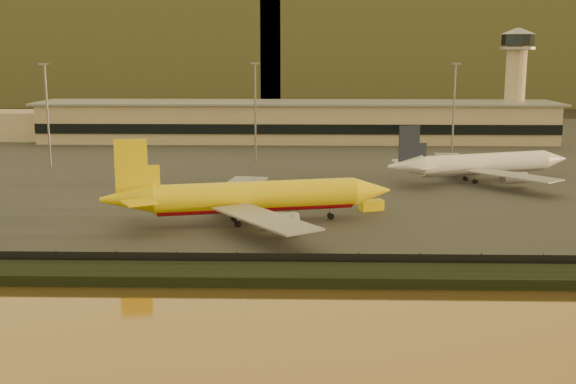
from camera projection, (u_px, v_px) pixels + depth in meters
name	position (u px, v px, depth m)	size (l,w,h in m)	color
ground	(285.00, 245.00, 107.81)	(900.00, 900.00, 0.00)	black
embankment	(281.00, 275.00, 91.00)	(320.00, 7.00, 1.40)	black
tarmac	(295.00, 155.00, 201.00)	(320.00, 220.00, 0.20)	#2D2D2D
perimeter_fence	(282.00, 261.00, 94.81)	(300.00, 0.05, 2.20)	black
terminal_building	(251.00, 122.00, 230.15)	(202.00, 25.00, 12.60)	tan
control_tower	(516.00, 73.00, 230.42)	(11.20, 11.20, 35.50)	tan
apron_light_masts	(355.00, 104.00, 178.00)	(152.20, 12.20, 25.40)	slate
distant_hills	(267.00, 46.00, 435.88)	(470.00, 160.00, 70.00)	brown
dhl_cargo_jet	(251.00, 197.00, 119.74)	(48.47, 46.57, 14.61)	yellow
white_narrowbody_jet	(481.00, 164.00, 158.29)	(43.62, 41.34, 12.92)	white
gse_vehicle_yellow	(372.00, 205.00, 129.94)	(4.20, 1.89, 1.89)	yellow
gse_vehicle_white	(255.00, 189.00, 145.34)	(4.25, 1.91, 1.91)	white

